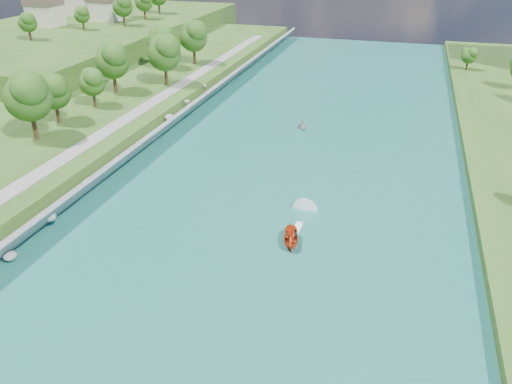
% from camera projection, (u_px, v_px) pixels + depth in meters
% --- Properties ---
extents(ground, '(260.00, 260.00, 0.00)m').
position_uv_depth(ground, '(234.00, 266.00, 57.79)').
color(ground, '#2D5119').
rests_on(ground, ground).
extents(river_water, '(55.00, 240.00, 0.10)m').
position_uv_depth(river_water, '(277.00, 190.00, 74.74)').
color(river_water, '#1A6558').
rests_on(river_water, ground).
extents(berm_west, '(45.00, 240.00, 3.50)m').
position_uv_depth(berm_west, '(0.00, 143.00, 86.71)').
color(berm_west, '#2D5119').
rests_on(berm_west, ground).
extents(ridge_west, '(60.00, 120.00, 9.00)m').
position_uv_depth(ridge_west, '(85.00, 38.00, 157.34)').
color(ridge_west, '#2D5119').
rests_on(ridge_west, ground).
extents(riprap_bank, '(3.90, 236.00, 4.10)m').
position_uv_depth(riprap_bank, '(120.00, 161.00, 79.84)').
color(riprap_bank, slate).
rests_on(riprap_bank, ground).
extents(riverside_path, '(3.00, 200.00, 0.10)m').
position_uv_depth(riverside_path, '(85.00, 145.00, 81.40)').
color(riverside_path, gray).
rests_on(riverside_path, berm_west).
extents(ridge_houses, '(29.50, 29.50, 8.40)m').
position_uv_depth(ridge_houses, '(72.00, 6.00, 159.07)').
color(ridge_houses, beige).
rests_on(ridge_houses, ridge_west).
extents(trees_ridge, '(17.85, 58.93, 10.94)m').
position_uv_depth(trees_ridge, '(125.00, 6.00, 154.69)').
color(trees_ridge, '#1A4C14').
rests_on(trees_ridge, ridge_west).
extents(motorboat, '(3.60, 19.24, 2.00)m').
position_uv_depth(motorboat, '(293.00, 234.00, 62.37)').
color(motorboat, red).
rests_on(motorboat, river_water).
extents(raft, '(3.36, 3.85, 1.48)m').
position_uv_depth(raft, '(302.00, 126.00, 97.87)').
color(raft, gray).
rests_on(raft, river_water).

